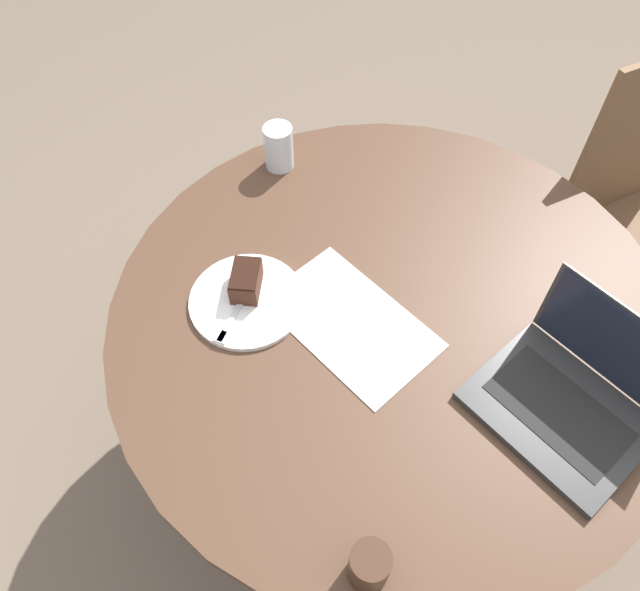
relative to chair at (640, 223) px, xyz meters
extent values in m
plane|color=#6B5B4C|center=(-0.30, 0.81, -0.48)|extent=(12.00, 12.00, 0.00)
cylinder|color=#4C3323|center=(-0.30, 0.81, -0.47)|extent=(0.52, 0.52, 0.02)
cylinder|color=#4C3323|center=(-0.30, 0.81, -0.14)|extent=(0.13, 0.13, 0.66)
cylinder|color=#4C3323|center=(-0.30, 0.81, 0.21)|extent=(1.20, 1.20, 0.03)
cube|color=brown|center=(-0.31, 0.11, -0.27)|extent=(0.04, 0.04, 0.43)
cube|color=brown|center=(0.16, -0.15, -0.27)|extent=(0.04, 0.04, 0.43)
cube|color=brown|center=(0.06, 0.22, -0.27)|extent=(0.04, 0.04, 0.43)
cube|color=white|center=(-0.32, 0.91, 0.22)|extent=(0.41, 0.37, 0.00)
cylinder|color=white|center=(-0.23, 1.11, 0.23)|extent=(0.24, 0.24, 0.01)
cube|color=#472619|center=(-0.20, 1.11, 0.26)|extent=(0.10, 0.08, 0.05)
cube|color=black|center=(-0.20, 1.11, 0.29)|extent=(0.10, 0.08, 0.00)
cube|color=silver|center=(-0.25, 1.13, 0.24)|extent=(0.15, 0.10, 0.00)
cube|color=silver|center=(-0.31, 1.17, 0.24)|extent=(0.04, 0.04, 0.00)
cylinder|color=#3D2619|center=(-0.79, 0.98, 0.27)|extent=(0.07, 0.07, 0.09)
cylinder|color=silver|center=(0.17, 0.98, 0.28)|extent=(0.07, 0.07, 0.11)
cube|color=#2D2D2D|center=(-0.59, 0.57, 0.23)|extent=(0.39, 0.36, 0.02)
cube|color=black|center=(-0.59, 0.57, 0.24)|extent=(0.29, 0.25, 0.00)
cube|color=#2D2D2D|center=(-0.52, 0.46, 0.34)|extent=(0.27, 0.16, 0.19)
cube|color=black|center=(-0.53, 0.46, 0.34)|extent=(0.25, 0.15, 0.18)
camera|label=1|loc=(-0.99, 1.09, 1.31)|focal=35.00mm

